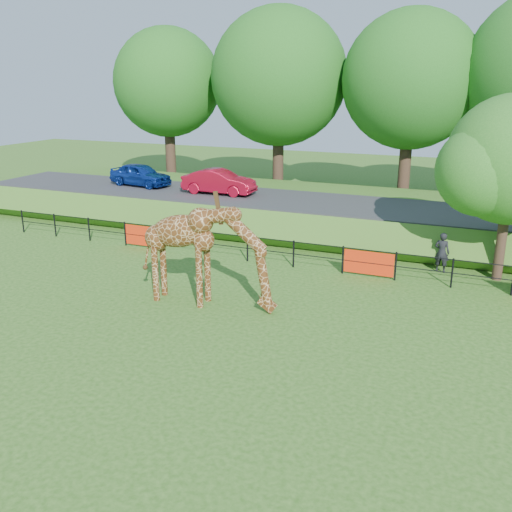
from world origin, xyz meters
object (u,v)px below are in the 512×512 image
Objects in this scene: car_red at (219,182)px; visitor at (442,252)px; giraffe at (207,255)px; car_blue at (140,175)px.

car_red reaches higher than visitor.
giraffe is at bearing 53.13° from visitor.
giraffe reaches higher than car_red.
visitor is (11.73, -4.33, -1.27)m from car_red.
car_red is 12.56m from visitor.
car_blue is at bearing 84.98° from car_red.
visitor is at bearing -96.95° from car_blue.
giraffe is 1.29× the size of car_blue.
giraffe is 11.93m from car_red.
car_blue is 17.57m from visitor.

